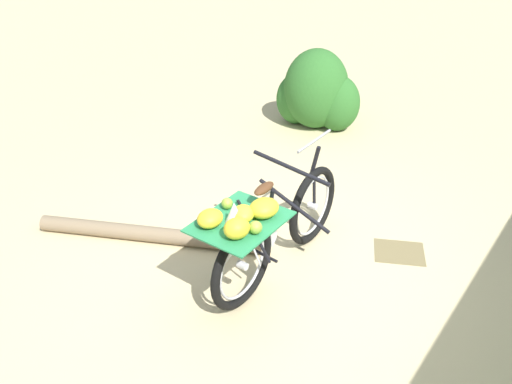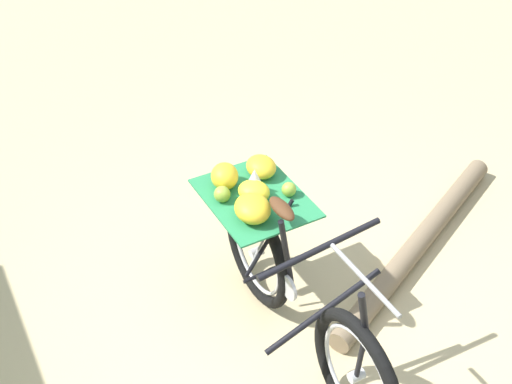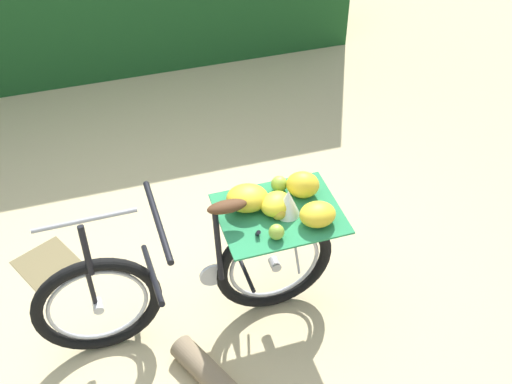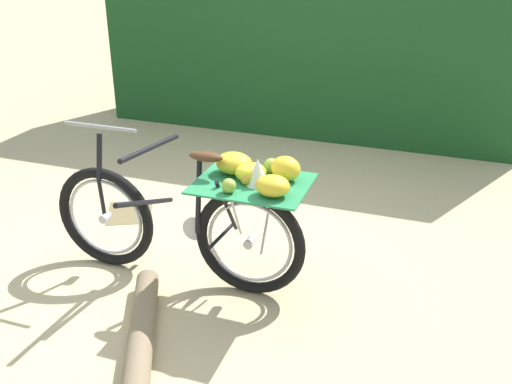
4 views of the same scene
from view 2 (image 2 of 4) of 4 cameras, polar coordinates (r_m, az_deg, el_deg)
name	(u,v)px [view 2 (image 2 of 4)]	position (r m, az deg, el deg)	size (l,w,h in m)	color
ground_plane	(254,370)	(4.12, -0.13, -14.46)	(60.00, 60.00, 0.00)	#C6B284
bicycle	(288,274)	(3.93, 2.66, -6.79)	(1.06, 1.73, 1.03)	black
fallen_log	(419,243)	(4.88, 13.23, -4.11)	(0.14, 0.14, 2.17)	#7F6B51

